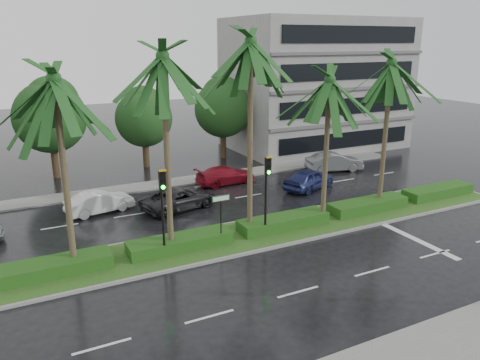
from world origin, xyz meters
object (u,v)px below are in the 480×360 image
street_sign (221,207)px  car_darkgrey (179,198)px  signal_median_left (163,201)px  car_blue (309,179)px  car_grey (334,162)px  car_red (226,175)px  car_white (100,202)px

street_sign → car_darkgrey: (0.00, 6.27, -1.46)m
signal_median_left → car_darkgrey: signal_median_left is taller
car_darkgrey → street_sign: bearing=165.5°
car_blue → car_grey: 5.40m
signal_median_left → car_darkgrey: bearing=65.1°
car_red → signal_median_left: bearing=138.1°
signal_median_left → street_sign: signal_median_left is taller
signal_median_left → car_blue: size_ratio=1.01×
car_white → car_red: size_ratio=0.90×
street_sign → car_white: street_sign is taller
car_darkgrey → car_grey: size_ratio=1.07×
car_darkgrey → car_grey: 14.26m
car_blue → signal_median_left: bearing=95.7°
signal_median_left → car_white: (-1.50, 7.99, -2.34)m
street_sign → car_red: street_sign is taller
street_sign → car_red: bearing=63.7°
street_sign → car_grey: bearing=32.6°
signal_median_left → street_sign: (3.00, 0.18, -0.87)m
street_sign → car_grey: (14.00, 8.97, -1.39)m
signal_median_left → car_darkgrey: (3.00, 6.45, -2.33)m
car_red → car_white: bearing=98.1°
signal_median_left → car_blue: 14.12m
car_red → car_grey: size_ratio=1.00×
car_white → car_darkgrey: (4.50, -1.54, 0.00)m
car_red → car_darkgrey: bearing=122.1°
street_sign → car_darkgrey: size_ratio=0.54×
street_sign → car_red: 10.98m
signal_median_left → car_darkgrey: size_ratio=0.91×
signal_median_left → car_red: size_ratio=0.98×
car_blue → car_red: bearing=30.5°
car_red → car_grey: 9.21m
car_red → car_blue: car_blue is taller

